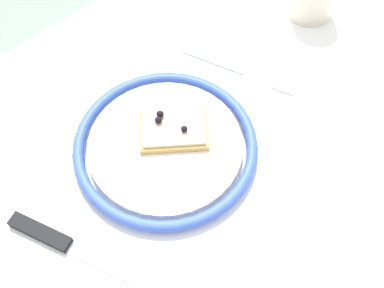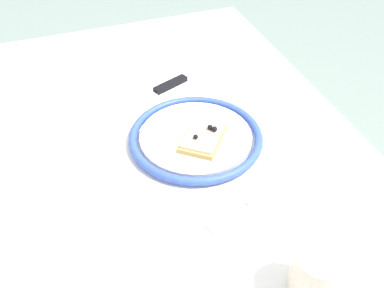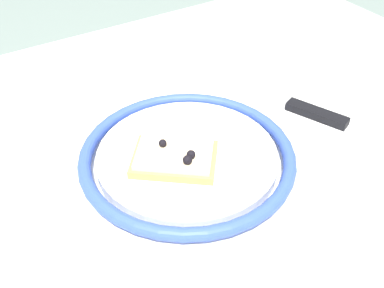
# 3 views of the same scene
# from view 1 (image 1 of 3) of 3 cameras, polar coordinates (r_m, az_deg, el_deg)

# --- Properties ---
(ground_plane) EXTENTS (6.00, 6.00, 0.00)m
(ground_plane) POSITION_cam_1_polar(r_m,az_deg,el_deg) (1.39, 0.80, -16.96)
(ground_plane) COLOR slate
(dining_table) EXTENTS (1.20, 0.74, 0.75)m
(dining_table) POSITION_cam_1_polar(r_m,az_deg,el_deg) (0.77, 1.39, -4.23)
(dining_table) COLOR white
(dining_table) RESTS_ON ground_plane
(plate) EXTENTS (0.27, 0.27, 0.02)m
(plate) POSITION_cam_1_polar(r_m,az_deg,el_deg) (0.69, -3.25, -0.19)
(plate) COLOR white
(plate) RESTS_ON dining_table
(pizza_slice_near) EXTENTS (0.12, 0.12, 0.03)m
(pizza_slice_near) POSITION_cam_1_polar(r_m,az_deg,el_deg) (0.68, -2.29, 1.84)
(pizza_slice_near) COLOR tan
(pizza_slice_near) RESTS_ON plate
(knife) EXTENTS (0.11, 0.23, 0.01)m
(knife) POSITION_cam_1_polar(r_m,az_deg,el_deg) (0.65, -15.60, -11.44)
(knife) COLOR silver
(knife) RESTS_ON dining_table
(fork) EXTENTS (0.09, 0.19, 0.00)m
(fork) POSITION_cam_1_polar(r_m,az_deg,el_deg) (0.78, 5.79, 8.91)
(fork) COLOR silver
(fork) RESTS_ON dining_table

